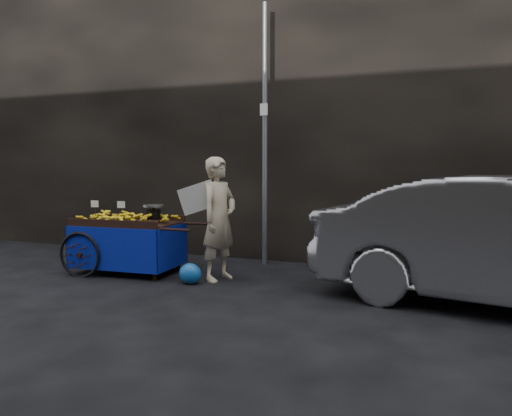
% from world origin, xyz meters
% --- Properties ---
extents(ground, '(80.00, 80.00, 0.00)m').
position_xyz_m(ground, '(0.00, 0.00, 0.00)').
color(ground, black).
rests_on(ground, ground).
extents(building_wall, '(13.50, 2.00, 5.00)m').
position_xyz_m(building_wall, '(0.39, 2.60, 2.50)').
color(building_wall, black).
rests_on(building_wall, ground).
extents(street_pole, '(0.12, 0.10, 4.00)m').
position_xyz_m(street_pole, '(0.30, 1.30, 2.01)').
color(street_pole, slate).
rests_on(street_pole, ground).
extents(banana_cart, '(2.01, 1.06, 1.06)m').
position_xyz_m(banana_cart, '(-1.37, 0.00, 0.66)').
color(banana_cart, black).
rests_on(banana_cart, ground).
extents(vendor, '(0.81, 0.69, 1.66)m').
position_xyz_m(vendor, '(0.11, 0.06, 0.83)').
color(vendor, '#BCAB8C').
rests_on(vendor, ground).
extents(plastic_bag, '(0.30, 0.24, 0.27)m').
position_xyz_m(plastic_bag, '(-0.14, -0.30, 0.14)').
color(plastic_bag, '#175AB1').
rests_on(plastic_bag, ground).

